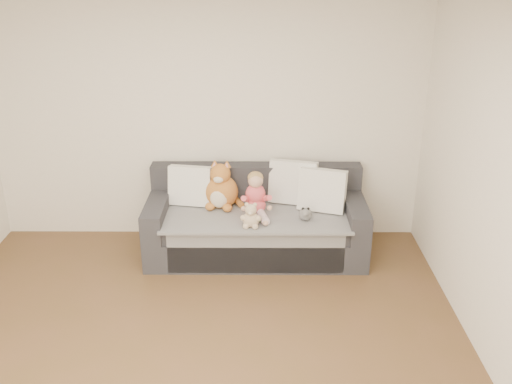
% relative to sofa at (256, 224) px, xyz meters
% --- Properties ---
extents(room_shell, '(5.00, 5.00, 5.00)m').
position_rel_sofa_xyz_m(room_shell, '(-0.51, -1.64, 0.99)').
color(room_shell, brown).
rests_on(room_shell, ground).
extents(sofa, '(2.20, 0.94, 0.85)m').
position_rel_sofa_xyz_m(sofa, '(0.00, 0.00, 0.00)').
color(sofa, '#2C2B31').
rests_on(sofa, ground).
extents(cushion_left, '(0.47, 0.27, 0.42)m').
position_rel_sofa_xyz_m(cushion_left, '(-0.68, 0.15, 0.37)').
color(cushion_left, white).
rests_on(cushion_left, sofa).
extents(cushion_right_back, '(0.53, 0.33, 0.46)m').
position_rel_sofa_xyz_m(cushion_right_back, '(0.38, 0.21, 0.39)').
color(cushion_right_back, white).
rests_on(cushion_right_back, sofa).
extents(cushion_right_front, '(0.51, 0.34, 0.44)m').
position_rel_sofa_xyz_m(cushion_right_front, '(0.67, 0.01, 0.38)').
color(cushion_right_front, white).
rests_on(cushion_right_front, sofa).
extents(toddler, '(0.31, 0.45, 0.44)m').
position_rel_sofa_xyz_m(toddler, '(-0.00, -0.09, 0.35)').
color(toddler, '#E55155').
rests_on(toddler, sofa).
extents(plush_cat, '(0.41, 0.35, 0.52)m').
position_rel_sofa_xyz_m(plush_cat, '(-0.36, 0.09, 0.35)').
color(plush_cat, orange).
rests_on(plush_cat, sofa).
extents(teddy_bear, '(0.20, 0.15, 0.25)m').
position_rel_sofa_xyz_m(teddy_bear, '(-0.05, -0.39, 0.27)').
color(teddy_bear, tan).
rests_on(teddy_bear, sofa).
extents(plush_cow, '(0.13, 0.20, 0.16)m').
position_rel_sofa_xyz_m(plush_cow, '(0.48, -0.23, 0.23)').
color(plush_cow, white).
rests_on(plush_cow, sofa).
extents(sippy_cup, '(0.09, 0.07, 0.10)m').
position_rel_sofa_xyz_m(sippy_cup, '(-0.00, -0.31, 0.22)').
color(sippy_cup, '#3F338C').
rests_on(sippy_cup, sofa).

